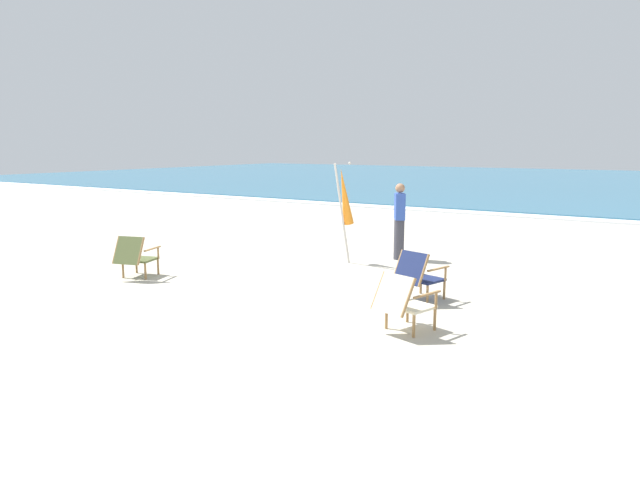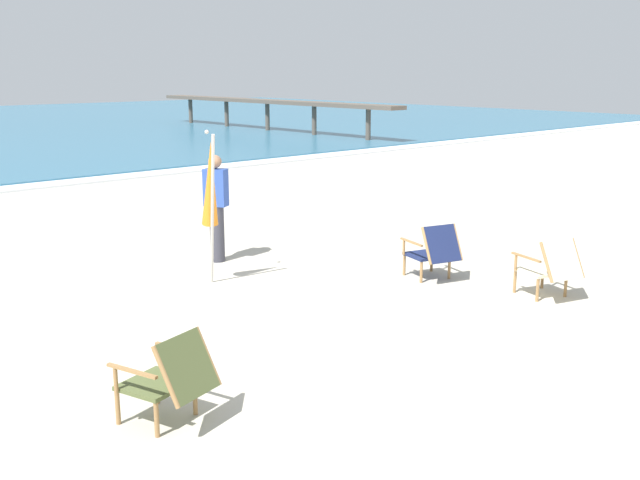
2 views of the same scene
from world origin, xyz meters
name	(u,v)px [view 2 (image 2 of 2)]	position (x,y,z in m)	size (l,w,h in m)	color
ground_plane	(309,313)	(0.00, 0.00, 0.00)	(80.00, 80.00, 0.00)	#B7AF9E
beach_chair_back_right	(434,250)	(2.24, -0.08, 0.43)	(0.75, 0.86, 0.80)	#19234C
beach_chair_mid_center	(550,266)	(2.67, -1.63, 0.42)	(0.76, 0.88, 0.79)	beige
beach_chair_back_left	(170,376)	(-2.77, -1.40, 0.43)	(0.76, 0.87, 0.79)	#515B33
umbrella_furled_orange	(211,185)	(-0.16, 1.79, 1.37)	(0.36, 0.51, 2.10)	#B7B2A8
person_near_chairs	(216,207)	(0.61, 2.80, 0.84)	(0.35, 0.39, 1.63)	#383842
pier_distant	(267,103)	(15.81, 20.72, 1.33)	(0.90, 16.01, 1.49)	brown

